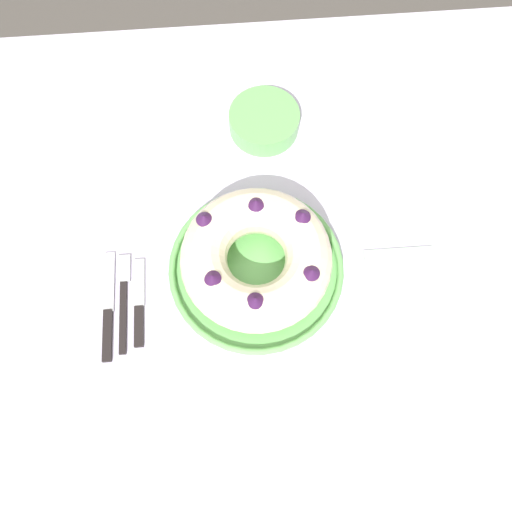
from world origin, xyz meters
The scene contains 9 objects.
ground_plane centered at (0.00, 0.00, 0.00)m, with size 8.00×8.00×0.00m, color #4C4742.
dining_table centered at (0.00, 0.00, 0.66)m, with size 1.53×1.21×0.73m.
serving_dish centered at (0.01, 0.00, 0.75)m, with size 0.32×0.32×0.03m.
bundt_cake centered at (0.01, 0.00, 0.80)m, with size 0.27×0.27×0.10m.
fork centered at (-0.24, -0.03, 0.74)m, with size 0.02×0.19×0.01m.
serving_knife centered at (-0.26, -0.06, 0.74)m, with size 0.02×0.21×0.01m.
cake_knife centered at (-0.21, -0.05, 0.74)m, with size 0.02×0.17×0.01m.
side_bowl centered at (0.05, 0.32, 0.76)m, with size 0.14×0.14×0.04m, color #6BB760.
napkin centered at (0.28, -0.02, 0.74)m, with size 0.13×0.09×0.00m, color #B2D1B7.
Camera 1 is at (-0.02, -0.30, 1.61)m, focal length 35.00 mm.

